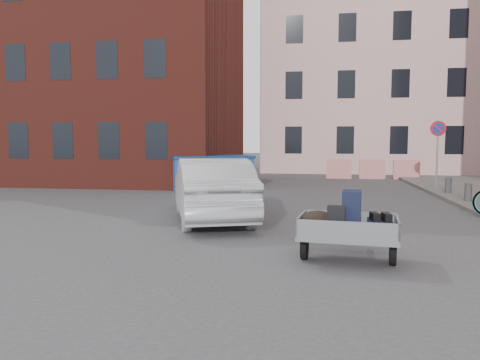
# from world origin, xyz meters

# --- Properties ---
(ground) EXTENTS (120.00, 120.00, 0.00)m
(ground) POSITION_xyz_m (0.00, 0.00, 0.00)
(ground) COLOR #38383A
(ground) RESTS_ON ground
(building_brick) EXTENTS (12.00, 10.00, 14.00)m
(building_brick) POSITION_xyz_m (-9.00, 13.00, 7.00)
(building_brick) COLOR #591E16
(building_brick) RESTS_ON ground
(building_pink) EXTENTS (16.00, 8.00, 14.00)m
(building_pink) POSITION_xyz_m (6.00, 22.00, 7.00)
(building_pink) COLOR #CFA29F
(building_pink) RESTS_ON ground
(far_building) EXTENTS (6.00, 6.00, 8.00)m
(far_building) POSITION_xyz_m (-20.00, 22.00, 4.00)
(far_building) COLOR maroon
(far_building) RESTS_ON ground
(no_parking_sign) EXTENTS (0.60, 0.09, 2.65)m
(no_parking_sign) POSITION_xyz_m (6.00, 9.48, 2.01)
(no_parking_sign) COLOR gray
(no_parking_sign) RESTS_ON sidewalk
(barriers) EXTENTS (4.70, 0.18, 1.00)m
(barriers) POSITION_xyz_m (4.20, 15.00, 0.50)
(barriers) COLOR red
(barriers) RESTS_ON ground
(trailer) EXTENTS (1.72, 1.88, 1.20)m
(trailer) POSITION_xyz_m (1.76, -2.04, 0.61)
(trailer) COLOR black
(trailer) RESTS_ON ground
(dumpster) EXTENTS (3.71, 2.91, 1.39)m
(dumpster) POSITION_xyz_m (-2.95, 8.85, 0.70)
(dumpster) COLOR #204E99
(dumpster) RESTS_ON ground
(silver_car) EXTENTS (3.14, 5.06, 1.58)m
(silver_car) POSITION_xyz_m (-1.36, 1.67, 0.79)
(silver_car) COLOR #A8ABB0
(silver_car) RESTS_ON ground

